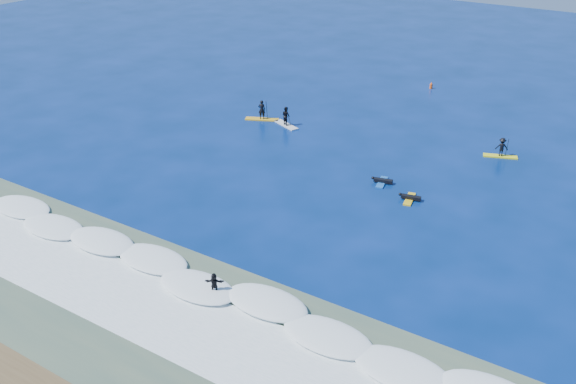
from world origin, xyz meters
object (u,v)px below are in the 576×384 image
Objects in this scene: sup_paddler_center at (286,117)px; sup_paddler_right at (502,148)px; sup_paddler_left at (262,113)px; prone_paddler_far at (382,181)px; marker_buoy at (431,86)px; prone_paddler_near at (410,198)px; wave_surfer at (214,284)px.

sup_paddler_right is at bearing 33.77° from sup_paddler_center.
sup_paddler_left is 16.12m from prone_paddler_far.
sup_paddler_left is at bearing -119.06° from marker_buoy.
prone_paddler_far is at bearing -142.36° from sup_paddler_right.
marker_buoy is at bearing 6.29° from prone_paddler_near.
sup_paddler_left reaches higher than prone_paddler_far.
prone_paddler_far is 2.80× the size of marker_buoy.
prone_paddler_near is 3.08m from prone_paddler_far.
sup_paddler_left reaches higher than prone_paddler_near.
wave_surfer is (-1.58, -17.44, 0.58)m from prone_paddler_far.
sup_paddler_center reaches higher than prone_paddler_far.
sup_paddler_center is 13.68m from prone_paddler_far.
prone_paddler_near is at bearing -71.59° from marker_buoy.
marker_buoy is at bearing -0.23° from prone_paddler_far.
wave_surfer reaches higher than prone_paddler_far.
sup_paddler_center is at bearing 170.13° from sup_paddler_right.
wave_surfer is (13.34, -23.51, 0.05)m from sup_paddler_left.
marker_buoy is (-3.83, 40.62, -0.40)m from wave_surfer.
sup_paddler_center is 1.43× the size of prone_paddler_near.
wave_surfer is at bearing -84.62° from marker_buoy.
marker_buoy reaches higher than prone_paddler_near.
sup_paddler_left is 27.03m from wave_surfer.
prone_paddler_far is at bearing 51.44° from prone_paddler_near.
prone_paddler_near is (15.03, -7.40, -0.61)m from sup_paddler_center.
marker_buoy is at bearing 36.46° from sup_paddler_left.
prone_paddler_far is (-5.86, -9.44, -0.58)m from sup_paddler_right.
marker_buoy is (9.51, 17.11, -0.35)m from sup_paddler_left.
sup_paddler_right is 3.67× the size of marker_buoy.
marker_buoy is (-11.27, 13.74, -0.40)m from sup_paddler_right.
sup_paddler_center is (2.65, -0.04, 0.08)m from sup_paddler_left.
marker_buoy is at bearing 91.31° from sup_paddler_center.
prone_paddler_near is at bearing -126.53° from sup_paddler_right.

